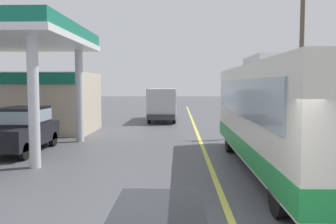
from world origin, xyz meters
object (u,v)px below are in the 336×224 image
object	(u,v)px
car_at_pump	(22,127)
pedestrian_by_shop	(43,126)
coach_bus_main	(281,117)
minibus_opposing_lane	(163,101)

from	to	relation	value
car_at_pump	pedestrian_by_shop	xyz separation A→B (m)	(0.41, 1.20, -0.08)
coach_bus_main	car_at_pump	world-z (taller)	coach_bus_main
minibus_opposing_lane	pedestrian_by_shop	distance (m)	12.60
car_at_pump	minibus_opposing_lane	xyz separation A→B (m)	(5.15, 12.86, 0.46)
coach_bus_main	pedestrian_by_shop	xyz separation A→B (m)	(-9.14, 4.21, -0.79)
car_at_pump	minibus_opposing_lane	size ratio (longest dim) A/B	0.69
car_at_pump	pedestrian_by_shop	size ratio (longest dim) A/B	2.53
car_at_pump	pedestrian_by_shop	distance (m)	1.27
coach_bus_main	car_at_pump	bearing A→B (deg)	162.49
minibus_opposing_lane	pedestrian_by_shop	xyz separation A→B (m)	(-4.75, -11.66, -0.54)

